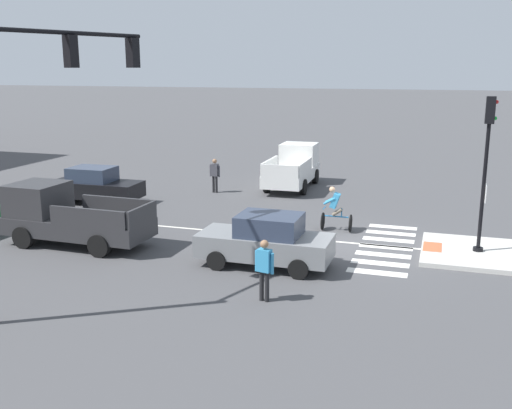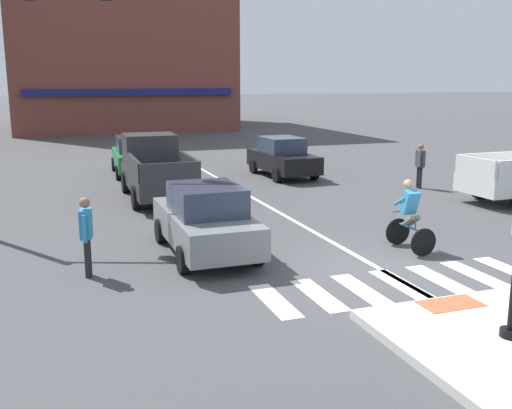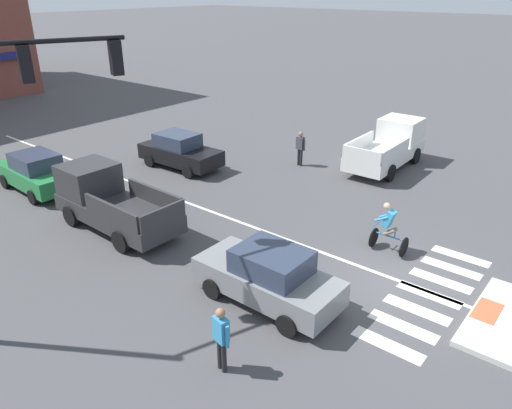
{
  "view_description": "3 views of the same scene",
  "coord_description": "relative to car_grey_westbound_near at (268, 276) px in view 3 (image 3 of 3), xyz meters",
  "views": [
    {
      "loc": [
        -19.7,
        -2.59,
        6.0
      ],
      "look_at": [
        -0.35,
        3.62,
        1.25
      ],
      "focal_mm": 41.28,
      "sensor_mm": 36.0,
      "label": 1
    },
    {
      "loc": [
        -6.46,
        -10.45,
        3.99
      ],
      "look_at": [
        -1.44,
        3.63,
        0.81
      ],
      "focal_mm": 41.29,
      "sensor_mm": 36.0,
      "label": 2
    },
    {
      "loc": [
        -11.95,
        -4.29,
        7.97
      ],
      "look_at": [
        -0.73,
        4.76,
        1.42
      ],
      "focal_mm": 34.05,
      "sensor_mm": 36.0,
      "label": 3
    }
  ],
  "objects": [
    {
      "name": "ground_plane",
      "position": [
        3.11,
        -2.41,
        -0.81
      ],
      "size": [
        300.0,
        300.0,
        0.0
      ],
      "primitive_type": "plane",
      "color": "#474749"
    },
    {
      "name": "tactile_pad_front",
      "position": [
        3.11,
        -4.87,
        -0.66
      ],
      "size": [
        1.1,
        0.6,
        0.01
      ],
      "primitive_type": "cube",
      "color": "#DB5B38",
      "rests_on": "traffic_island"
    },
    {
      "name": "crosswalk_stripe_a",
      "position": [
        0.41,
        -3.35,
        -0.81
      ],
      "size": [
        0.44,
        1.8,
        0.01
      ],
      "primitive_type": "cube",
      "color": "silver",
      "rests_on": "ground"
    },
    {
      "name": "crosswalk_stripe_b",
      "position": [
        1.31,
        -3.35,
        -0.81
      ],
      "size": [
        0.44,
        1.8,
        0.01
      ],
      "primitive_type": "cube",
      "color": "silver",
      "rests_on": "ground"
    },
    {
      "name": "crosswalk_stripe_c",
      "position": [
        2.21,
        -3.35,
        -0.81
      ],
      "size": [
        0.44,
        1.8,
        0.01
      ],
      "primitive_type": "cube",
      "color": "silver",
      "rests_on": "ground"
    },
    {
      "name": "crosswalk_stripe_d",
      "position": [
        3.11,
        -3.35,
        -0.81
      ],
      "size": [
        0.44,
        1.8,
        0.01
      ],
      "primitive_type": "cube",
      "color": "silver",
      "rests_on": "ground"
    },
    {
      "name": "crosswalk_stripe_e",
      "position": [
        4.01,
        -3.35,
        -0.81
      ],
      "size": [
        0.44,
        1.8,
        0.01
      ],
      "primitive_type": "cube",
      "color": "silver",
      "rests_on": "ground"
    },
    {
      "name": "crosswalk_stripe_f",
      "position": [
        4.92,
        -3.35,
        -0.81
      ],
      "size": [
        0.44,
        1.8,
        0.01
      ],
      "primitive_type": "cube",
      "color": "silver",
      "rests_on": "ground"
    },
    {
      "name": "crosswalk_stripe_g",
      "position": [
        5.82,
        -3.35,
        -0.81
      ],
      "size": [
        0.44,
        1.8,
        0.01
      ],
      "primitive_type": "cube",
      "color": "silver",
      "rests_on": "ground"
    },
    {
      "name": "lane_centre_line",
      "position": [
        3.23,
        7.59,
        -0.81
      ],
      "size": [
        0.14,
        28.0,
        0.01
      ],
      "primitive_type": "cube",
      "color": "silver",
      "rests_on": "ground"
    },
    {
      "name": "car_grey_westbound_near",
      "position": [
        0.0,
        0.0,
        0.0
      ],
      "size": [
        1.85,
        4.1,
        1.64
      ],
      "color": "slate",
      "rests_on": "ground"
    },
    {
      "name": "car_black_eastbound_far",
      "position": [
        5.93,
        9.84,
        0.0
      ],
      "size": [
        1.95,
        4.15,
        1.64
      ],
      "color": "black",
      "rests_on": "ground"
    },
    {
      "name": "car_green_westbound_distant",
      "position": [
        0.19,
        12.41,
        0.0
      ],
      "size": [
        1.98,
        4.17,
        1.64
      ],
      "color": "#237A3D",
      "rests_on": "ground"
    },
    {
      "name": "pickup_truck_white_cross_right",
      "position": [
        12.4,
        2.25,
        0.17
      ],
      "size": [
        5.13,
        2.13,
        2.08
      ],
      "color": "white",
      "rests_on": "ground"
    },
    {
      "name": "pickup_truck_charcoal_westbound_far",
      "position": [
        0.12,
        7.25,
        0.17
      ],
      "size": [
        2.14,
        5.14,
        2.08
      ],
      "color": "#2D2D30",
      "rests_on": "ground"
    },
    {
      "name": "cyclist",
      "position": [
        4.65,
        -1.3,
        0.06
      ],
      "size": [
        0.66,
        1.09,
        1.68
      ],
      "color": "black",
      "rests_on": "ground"
    },
    {
      "name": "pedestrian_at_curb_left",
      "position": [
        -2.71,
        -0.77,
        0.17
      ],
      "size": [
        0.29,
        0.54,
        1.67
      ],
      "color": "black",
      "rests_on": "ground"
    },
    {
      "name": "pedestrian_waiting_far_side",
      "position": [
        9.71,
        5.55,
        0.17
      ],
      "size": [
        0.25,
        0.55,
        1.67
      ],
      "color": "black",
      "rests_on": "ground"
    }
  ]
}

